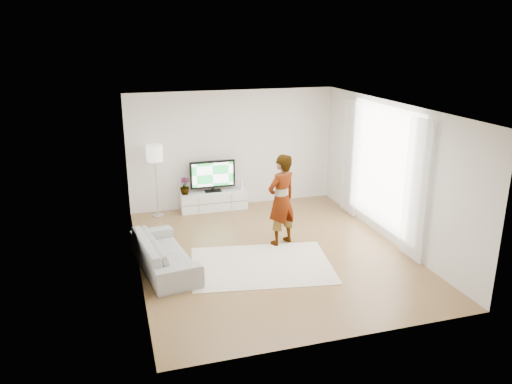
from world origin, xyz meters
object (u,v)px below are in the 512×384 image
object	(u,v)px
television	(213,175)
floor_lamp	(155,156)
rug	(261,265)
player	(281,200)
media_console	(214,201)
sofa	(164,253)

from	to	relation	value
television	floor_lamp	xyz separation A→B (m)	(-1.33, -0.09, 0.56)
rug	player	distance (m)	1.42
media_console	sofa	distance (m)	3.22
television	player	xyz separation A→B (m)	(0.88, -2.42, 0.08)
media_console	floor_lamp	distance (m)	1.79
player	floor_lamp	distance (m)	3.24
floor_lamp	rug	bearing A→B (deg)	-64.27
television	player	size ratio (longest dim) A/B	0.59
floor_lamp	media_console	bearing A→B (deg)	2.80
television	sofa	bearing A→B (deg)	-117.49
television	floor_lamp	world-z (taller)	floor_lamp
television	rug	xyz separation A→B (m)	(0.20, -3.27, -0.85)
media_console	rug	bearing A→B (deg)	-86.43
media_console	television	world-z (taller)	television
rug	floor_lamp	bearing A→B (deg)	115.73
television	player	bearing A→B (deg)	-70.13
media_console	rug	distance (m)	3.25
rug	sofa	xyz separation A→B (m)	(-1.70, 0.39, 0.29)
television	rug	size ratio (longest dim) A/B	0.43
television	floor_lamp	bearing A→B (deg)	-176.01
television	sofa	size ratio (longest dim) A/B	0.53
rug	floor_lamp	distance (m)	3.80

